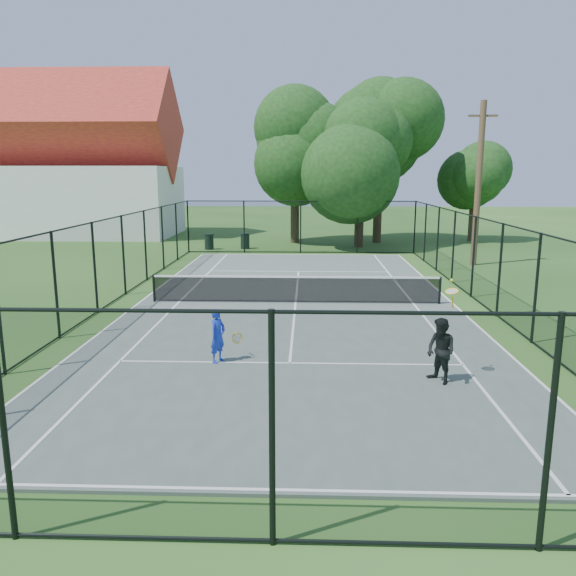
{
  "coord_description": "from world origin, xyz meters",
  "views": [
    {
      "loc": [
        0.41,
        -19.17,
        4.51
      ],
      "look_at": [
        -0.16,
        -3.0,
        1.2
      ],
      "focal_mm": 35.0,
      "sensor_mm": 36.0,
      "label": 1
    }
  ],
  "objects_px": {
    "trash_bin_left": "(209,242)",
    "trash_bin_right": "(245,241)",
    "utility_pole": "(478,184)",
    "player_black": "(441,351)",
    "tennis_net": "(296,288)",
    "player_blue": "(218,336)"
  },
  "relations": [
    {
      "from": "trash_bin_left",
      "to": "trash_bin_right",
      "type": "xyz_separation_m",
      "value": [
        2.14,
        0.39,
        0.01
      ]
    },
    {
      "from": "utility_pole",
      "to": "player_black",
      "type": "xyz_separation_m",
      "value": [
        -5.45,
        -16.53,
        -3.25
      ]
    },
    {
      "from": "trash_bin_right",
      "to": "tennis_net",
      "type": "bearing_deg",
      "value": -77.0
    },
    {
      "from": "tennis_net",
      "to": "player_black",
      "type": "height_order",
      "value": "player_black"
    },
    {
      "from": "tennis_net",
      "to": "trash_bin_left",
      "type": "distance_m",
      "value": 15.4
    },
    {
      "from": "tennis_net",
      "to": "trash_bin_left",
      "type": "height_order",
      "value": "tennis_net"
    },
    {
      "from": "utility_pole",
      "to": "trash_bin_right",
      "type": "bearing_deg",
      "value": 154.63
    },
    {
      "from": "trash_bin_left",
      "to": "player_black",
      "type": "distance_m",
      "value": 23.62
    },
    {
      "from": "player_blue",
      "to": "tennis_net",
      "type": "bearing_deg",
      "value": 74.82
    },
    {
      "from": "player_blue",
      "to": "player_black",
      "type": "xyz_separation_m",
      "value": [
        5.01,
        -1.19,
        0.07
      ]
    },
    {
      "from": "trash_bin_left",
      "to": "player_black",
      "type": "bearing_deg",
      "value": -68.04
    },
    {
      "from": "trash_bin_left",
      "to": "player_black",
      "type": "height_order",
      "value": "player_black"
    },
    {
      "from": "utility_pole",
      "to": "player_black",
      "type": "distance_m",
      "value": 17.71
    },
    {
      "from": "player_blue",
      "to": "utility_pole",
      "type": "bearing_deg",
      "value": 55.72
    },
    {
      "from": "trash_bin_left",
      "to": "utility_pole",
      "type": "distance_m",
      "value": 15.66
    },
    {
      "from": "trash_bin_left",
      "to": "player_black",
      "type": "xyz_separation_m",
      "value": [
        8.83,
        -21.9,
        0.3
      ]
    },
    {
      "from": "trash_bin_left",
      "to": "player_blue",
      "type": "xyz_separation_m",
      "value": [
        3.82,
        -20.71,
        0.24
      ]
    },
    {
      "from": "player_black",
      "to": "trash_bin_left",
      "type": "bearing_deg",
      "value": 111.96
    },
    {
      "from": "utility_pole",
      "to": "trash_bin_left",
      "type": "bearing_deg",
      "value": 159.4
    },
    {
      "from": "utility_pole",
      "to": "player_black",
      "type": "bearing_deg",
      "value": -108.24
    },
    {
      "from": "player_blue",
      "to": "trash_bin_right",
      "type": "bearing_deg",
      "value": 94.57
    },
    {
      "from": "trash_bin_right",
      "to": "player_black",
      "type": "relative_size",
      "value": 0.43
    }
  ]
}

